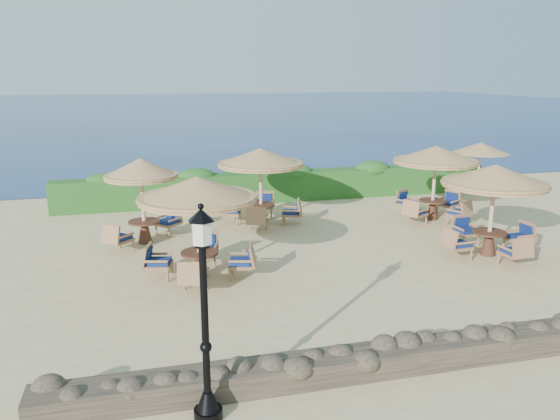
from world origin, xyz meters
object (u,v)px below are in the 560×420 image
(extra_parasol, at_px, (480,148))
(cafe_set_0, at_px, (198,207))
(cafe_set_3, at_px, (261,171))
(cafe_set_2, at_px, (142,184))
(lamp_post, at_px, (205,325))
(cafe_set_4, at_px, (435,168))
(cafe_set_1, at_px, (494,192))

(extra_parasol, relative_size, cafe_set_0, 0.80)
(cafe_set_3, bearing_deg, cafe_set_2, -162.01)
(cafe_set_2, bearing_deg, extra_parasol, 11.01)
(extra_parasol, bearing_deg, lamp_post, -136.40)
(lamp_post, relative_size, extra_parasol, 1.38)
(lamp_post, bearing_deg, extra_parasol, 43.60)
(cafe_set_2, height_order, cafe_set_4, same)
(extra_parasol, distance_m, cafe_set_0, 13.50)
(lamp_post, xyz_separation_m, cafe_set_4, (9.28, 9.73, 0.32))
(cafe_set_0, xyz_separation_m, cafe_set_4, (8.75, 3.78, -0.01))
(lamp_post, bearing_deg, cafe_set_4, 46.36)
(cafe_set_0, distance_m, cafe_set_1, 8.30)
(cafe_set_2, bearing_deg, lamp_post, -85.14)
(extra_parasol, relative_size, cafe_set_1, 0.82)
(cafe_set_1, height_order, cafe_set_2, same)
(cafe_set_0, bearing_deg, cafe_set_1, -1.54)
(extra_parasol, distance_m, cafe_set_1, 7.33)
(cafe_set_0, bearing_deg, extra_parasol, 26.62)
(cafe_set_0, bearing_deg, cafe_set_4, 23.38)
(cafe_set_0, bearing_deg, cafe_set_2, 111.15)
(extra_parasol, xyz_separation_m, cafe_set_2, (-13.40, -2.61, -0.29))
(extra_parasol, xyz_separation_m, cafe_set_0, (-12.07, -6.05, -0.30))
(cafe_set_1, xyz_separation_m, cafe_set_4, (0.46, 4.01, 0.01))
(extra_parasol, height_order, cafe_set_1, cafe_set_1)
(extra_parasol, distance_m, cafe_set_2, 13.65)
(cafe_set_4, bearing_deg, cafe_set_1, -96.49)
(lamp_post, bearing_deg, cafe_set_3, 73.44)
(cafe_set_4, bearing_deg, cafe_set_3, 171.16)
(cafe_set_0, distance_m, cafe_set_2, 3.69)
(extra_parasol, distance_m, cafe_set_3, 9.52)
(lamp_post, distance_m, extra_parasol, 17.41)
(cafe_set_3, bearing_deg, extra_parasol, 7.95)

